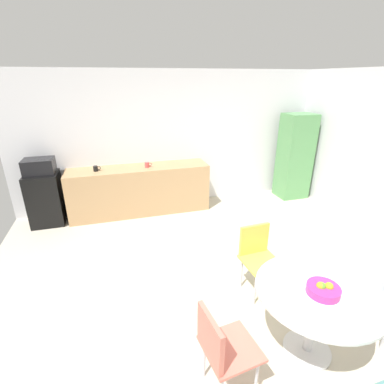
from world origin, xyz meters
The scene contains 12 objects.
ground_plane centered at (0.00, 0.00, 0.00)m, with size 6.00×6.00×0.00m, color beige.
wall_back centered at (0.00, 3.00, 1.30)m, with size 6.00×0.10×2.60m, color silver.
counter_block centered at (-0.72, 2.65, 0.45)m, with size 2.59×0.60×0.90m, color tan.
mini_fridge centered at (-2.37, 2.65, 0.46)m, with size 0.54×0.54×0.92m, color black.
microwave centered at (-2.37, 2.65, 1.05)m, with size 0.48×0.38×0.26m, color black.
locker_cabinet centered at (2.55, 2.55, 0.89)m, with size 0.60×0.50×1.77m, color #599959.
round_table centered at (0.44, -0.90, 0.59)m, with size 1.08×1.08×0.73m.
chair_yellow centered at (0.38, 0.06, 0.52)m, with size 0.45×0.45×0.83m.
chair_coral centered at (-0.52, -1.01, 0.52)m, with size 0.47×0.47×0.83m.
fruit_bowl centered at (0.44, -0.94, 0.77)m, with size 0.28×0.28×0.11m.
mug_white centered at (-1.47, 2.62, 0.95)m, with size 0.13×0.08×0.09m.
mug_green centered at (-0.56, 2.60, 0.95)m, with size 0.13×0.08×0.09m.
Camera 1 is at (-1.17, -2.50, 2.45)m, focal length 26.72 mm.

